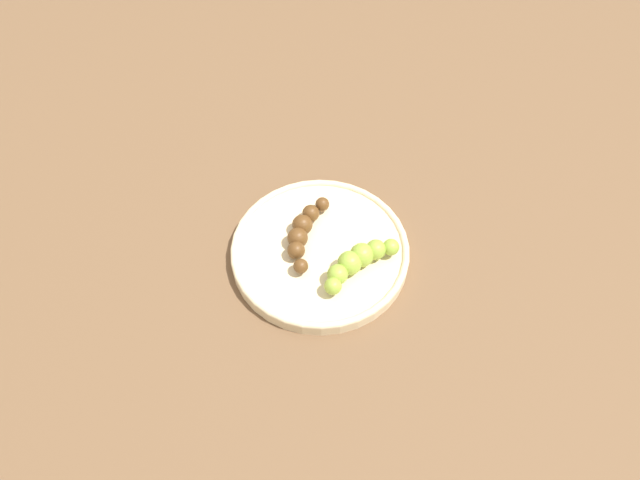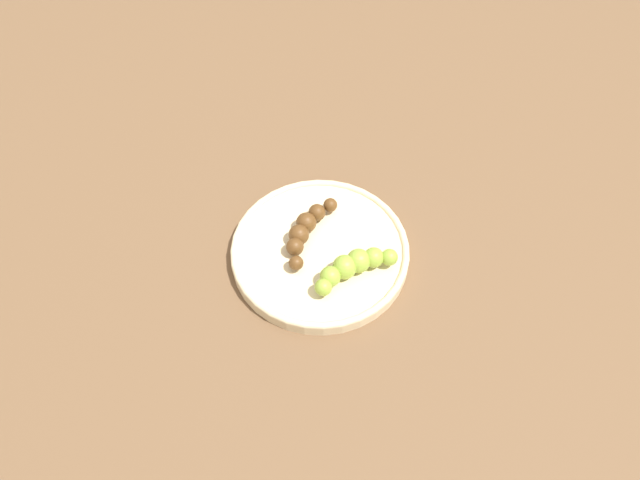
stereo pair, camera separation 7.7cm
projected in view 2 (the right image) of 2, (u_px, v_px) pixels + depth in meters
ground_plane at (320, 256)px, 0.81m from camera, size 2.40×2.40×0.00m
fruit_bowl at (320, 251)px, 0.80m from camera, size 0.25×0.25×0.02m
banana_overripe at (306, 230)px, 0.79m from camera, size 0.11×0.09×0.03m
banana_green at (353, 266)px, 0.75m from camera, size 0.06×0.12×0.03m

